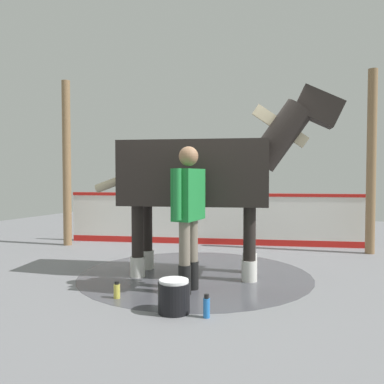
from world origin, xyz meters
TOP-DOWN VIEW (x-y plane):
  - ground_plane at (0.00, 0.00)m, footprint 16.00×16.00m
  - wet_patch at (0.17, -0.04)m, footprint 3.18×3.18m
  - barrier_wall at (0.77, -2.44)m, footprint 5.68×1.49m
  - roof_post_near at (-2.08, -2.60)m, footprint 0.16×0.16m
  - roof_post_far at (3.36, -1.24)m, footprint 0.16×0.16m
  - horse at (0.04, -0.07)m, footprint 3.31×1.31m
  - handler at (-0.07, 0.74)m, footprint 0.23×0.68m
  - wash_bucket at (-0.22, 1.46)m, footprint 0.32×0.32m
  - bottle_shampoo at (0.56, 1.29)m, footprint 0.07×0.07m
  - bottle_spray at (-0.57, 1.47)m, footprint 0.06×0.06m

SIDE VIEW (x-z plane):
  - ground_plane at x=0.00m, z-range -0.02..0.00m
  - wet_patch at x=0.17m, z-range 0.00..0.00m
  - bottle_shampoo at x=0.56m, z-range -0.01..0.18m
  - bottle_spray at x=-0.57m, z-range -0.01..0.22m
  - wash_bucket at x=-0.22m, z-range 0.00..0.33m
  - barrier_wall at x=0.77m, z-range -0.04..0.97m
  - handler at x=-0.07m, z-range 0.13..1.84m
  - horse at x=0.04m, z-range 0.11..2.64m
  - roof_post_near at x=-2.08m, z-range 0.00..3.19m
  - roof_post_far at x=3.36m, z-range 0.00..3.19m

